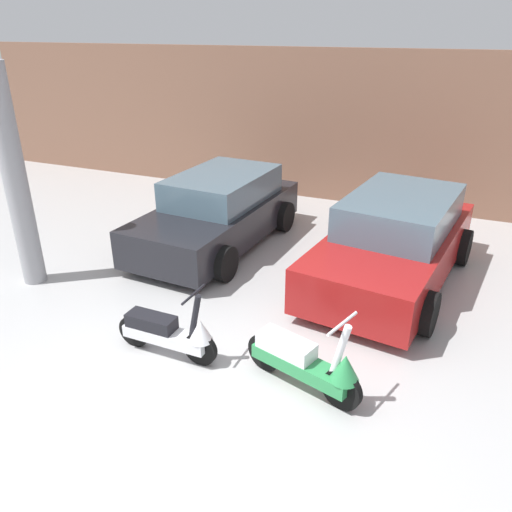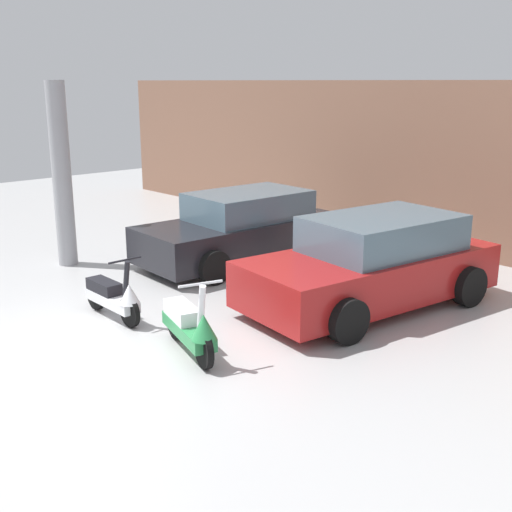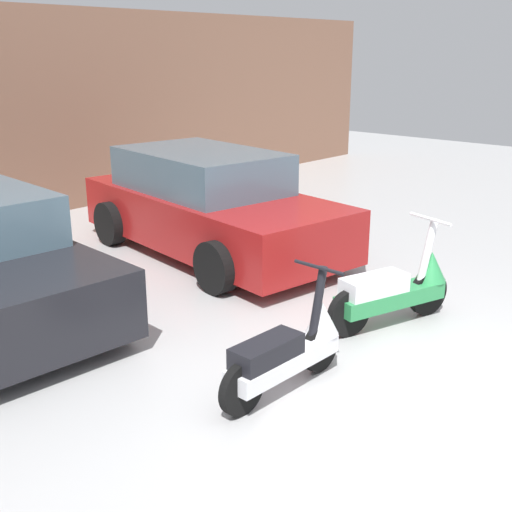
{
  "view_description": "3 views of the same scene",
  "coord_description": "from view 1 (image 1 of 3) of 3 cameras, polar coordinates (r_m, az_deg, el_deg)",
  "views": [
    {
      "loc": [
        2.34,
        -3.38,
        3.66
      ],
      "look_at": [
        -0.08,
        2.32,
        0.78
      ],
      "focal_mm": 35.0,
      "sensor_mm": 36.0,
      "label": 1
    },
    {
      "loc": [
        6.98,
        -3.51,
        3.23
      ],
      "look_at": [
        0.47,
        2.57,
        0.79
      ],
      "focal_mm": 45.0,
      "sensor_mm": 36.0,
      "label": 2
    },
    {
      "loc": [
        -4.11,
        -2.06,
        2.58
      ],
      "look_at": [
        0.32,
        1.96,
        0.65
      ],
      "focal_mm": 45.0,
      "sensor_mm": 36.0,
      "label": 3
    }
  ],
  "objects": [
    {
      "name": "ground_plane",
      "position": [
        5.51,
        -9.1,
        -17.11
      ],
      "size": [
        28.0,
        28.0,
        0.0
      ],
      "primitive_type": "plane",
      "color": "#B2B2B2"
    },
    {
      "name": "wall_back",
      "position": [
        11.25,
        10.96,
        14.05
      ],
      "size": [
        19.6,
        0.12,
        3.25
      ],
      "primitive_type": "cube",
      "color": "#845B47",
      "rests_on": "ground_plane"
    },
    {
      "name": "scooter_front_left",
      "position": [
        6.09,
        -9.79,
        -8.55
      ],
      "size": [
        1.35,
        0.49,
        0.94
      ],
      "rotation": [
        0.0,
        0.0,
        -0.01
      ],
      "color": "black",
      "rests_on": "ground_plane"
    },
    {
      "name": "scooter_front_right",
      "position": [
        5.51,
        5.83,
        -11.96
      ],
      "size": [
        1.43,
        0.7,
        1.03
      ],
      "rotation": [
        0.0,
        0.0,
        -0.3
      ],
      "color": "black",
      "rests_on": "ground_plane"
    },
    {
      "name": "car_rear_left",
      "position": [
        9.0,
        -4.29,
        5.06
      ],
      "size": [
        2.0,
        3.86,
        1.28
      ],
      "rotation": [
        0.0,
        0.0,
        -1.63
      ],
      "color": "black",
      "rests_on": "ground_plane"
    },
    {
      "name": "car_rear_center",
      "position": [
        7.94,
        15.52,
        1.6
      ],
      "size": [
        2.3,
        4.12,
        1.34
      ],
      "rotation": [
        0.0,
        0.0,
        -1.71
      ],
      "color": "maroon",
      "rests_on": "ground_plane"
    },
    {
      "name": "support_column_side",
      "position": [
        8.05,
        -25.81,
        7.79
      ],
      "size": [
        0.34,
        0.34,
        3.25
      ],
      "primitive_type": "cylinder",
      "color": "#99999E",
      "rests_on": "ground_plane"
    }
  ]
}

